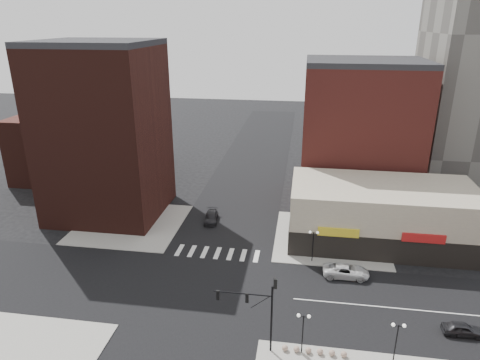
# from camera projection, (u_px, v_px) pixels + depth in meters

# --- Properties ---
(ground) EXTENTS (240.00, 240.00, 0.00)m
(ground) POSITION_uv_depth(u_px,v_px,m) (204.00, 290.00, 47.81)
(ground) COLOR black
(ground) RESTS_ON ground
(road_ew) EXTENTS (200.00, 14.00, 0.02)m
(road_ew) POSITION_uv_depth(u_px,v_px,m) (204.00, 290.00, 47.81)
(road_ew) COLOR black
(road_ew) RESTS_ON ground
(road_ns) EXTENTS (14.00, 200.00, 0.02)m
(road_ns) POSITION_uv_depth(u_px,v_px,m) (204.00, 290.00, 47.81)
(road_ns) COLOR black
(road_ns) RESTS_ON ground
(sidewalk_nw) EXTENTS (15.00, 15.00, 0.12)m
(sidewalk_nw) POSITION_uv_depth(u_px,v_px,m) (131.00, 224.00, 63.26)
(sidewalk_nw) COLOR gray
(sidewalk_nw) RESTS_ON ground
(sidewalk_ne) EXTENTS (15.00, 15.00, 0.12)m
(sidewalk_ne) POSITION_uv_depth(u_px,v_px,m) (330.00, 238.00, 59.14)
(sidewalk_ne) COLOR gray
(sidewalk_ne) RESTS_ON ground
(building_nw) EXTENTS (16.00, 15.00, 25.00)m
(building_nw) POSITION_uv_depth(u_px,v_px,m) (105.00, 134.00, 63.20)
(building_nw) COLOR #331510
(building_nw) RESTS_ON ground
(building_nw_low) EXTENTS (20.00, 18.00, 12.00)m
(building_nw_low) POSITION_uv_depth(u_px,v_px,m) (80.00, 144.00, 81.67)
(building_nw_low) COLOR #331510
(building_nw_low) RESTS_ON ground
(building_ne_midrise) EXTENTS (18.00, 15.00, 22.00)m
(building_ne_midrise) POSITION_uv_depth(u_px,v_px,m) (359.00, 135.00, 68.51)
(building_ne_midrise) COLOR maroon
(building_ne_midrise) RESTS_ON ground
(building_ne_row) EXTENTS (24.20, 12.20, 8.00)m
(building_ne_row) POSITION_uv_depth(u_px,v_px,m) (381.00, 218.00, 57.54)
(building_ne_row) COLOR #B6AA90
(building_ne_row) RESTS_ON ground
(traffic_signal) EXTENTS (5.59, 3.09, 7.77)m
(traffic_signal) POSITION_uv_depth(u_px,v_px,m) (261.00, 303.00, 37.79)
(traffic_signal) COLOR black
(traffic_signal) RESTS_ON ground
(street_lamp_se_a) EXTENTS (1.22, 0.32, 4.16)m
(street_lamp_se_a) POSITION_uv_depth(u_px,v_px,m) (303.00, 324.00, 37.69)
(street_lamp_se_a) COLOR black
(street_lamp_se_a) RESTS_ON sidewalk_se
(street_lamp_se_b) EXTENTS (1.22, 0.32, 4.16)m
(street_lamp_se_b) POSITION_uv_depth(u_px,v_px,m) (397.00, 333.00, 36.56)
(street_lamp_se_b) COLOR black
(street_lamp_se_b) RESTS_ON sidewalk_se
(street_lamp_ne) EXTENTS (1.22, 0.32, 4.16)m
(street_lamp_ne) POSITION_uv_depth(u_px,v_px,m) (313.00, 238.00, 52.34)
(street_lamp_ne) COLOR black
(street_lamp_ne) RESTS_ON sidewalk_ne
(bollard_row) EXTENTS (5.81, 0.56, 0.56)m
(bollard_row) POSITION_uv_depth(u_px,v_px,m) (314.00, 351.00, 38.55)
(bollard_row) COLOR #A0826E
(bollard_row) RESTS_ON sidewalk_se
(white_suv) EXTENTS (5.41, 2.54, 1.50)m
(white_suv) POSITION_uv_depth(u_px,v_px,m) (346.00, 271.00, 50.18)
(white_suv) COLOR silver
(white_suv) RESTS_ON ground
(dark_sedan_east) EXTENTS (3.78, 1.54, 1.28)m
(dark_sedan_east) POSITION_uv_depth(u_px,v_px,m) (463.00, 329.00, 40.93)
(dark_sedan_east) COLOR black
(dark_sedan_east) RESTS_ON ground
(dark_sedan_north) EXTENTS (2.37, 4.77, 1.33)m
(dark_sedan_north) POSITION_uv_depth(u_px,v_px,m) (211.00, 217.00, 63.97)
(dark_sedan_north) COLOR black
(dark_sedan_north) RESTS_ON ground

